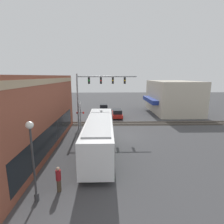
% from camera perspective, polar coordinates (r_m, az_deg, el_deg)
% --- Properties ---
extents(ground_plane, '(120.00, 120.00, 0.00)m').
position_cam_1_polar(ground_plane, '(22.45, 3.68, -7.91)').
color(ground_plane, '#424244').
extents(brick_building, '(20.02, 8.72, 7.59)m').
position_cam_1_polar(brick_building, '(20.08, -30.81, -0.67)').
color(brick_building, brown).
rests_on(brick_building, ground).
extents(shop_building, '(12.90, 9.39, 6.51)m').
position_cam_1_polar(shop_building, '(38.72, 19.05, 4.71)').
color(shop_building, beige).
rests_on(shop_building, ground).
extents(city_bus, '(12.41, 2.59, 3.33)m').
position_cam_1_polar(city_bus, '(17.82, -4.09, -6.92)').
color(city_bus, white).
rests_on(city_bus, ground).
extents(traffic_signal_gantry, '(0.42, 8.41, 7.84)m').
position_cam_1_polar(traffic_signal_gantry, '(24.79, -5.25, 7.97)').
color(traffic_signal_gantry, gray).
rests_on(traffic_signal_gantry, ground).
extents(crossing_signal, '(1.41, 1.18, 3.81)m').
position_cam_1_polar(crossing_signal, '(25.66, -10.32, -0.25)').
color(crossing_signal, gray).
rests_on(crossing_signal, ground).
extents(streetlamp, '(0.44, 0.44, 5.04)m').
position_cam_1_polar(streetlamp, '(11.42, -24.52, -12.72)').
color(streetlamp, '#38383A').
rests_on(streetlamp, ground).
extents(rail_track_near, '(2.60, 60.00, 0.15)m').
position_cam_1_polar(rail_track_near, '(28.15, 2.59, -3.76)').
color(rail_track_near, '#332D28').
rests_on(rail_track_near, ground).
extents(parked_car_red, '(4.83, 1.82, 1.52)m').
position_cam_1_polar(parked_car_red, '(32.28, 1.69, -0.50)').
color(parked_car_red, '#B21E19').
rests_on(parked_car_red, ground).
extents(parked_car_black, '(4.44, 1.82, 1.41)m').
position_cam_1_polar(parked_car_black, '(38.99, -2.68, 1.54)').
color(parked_car_black, black).
rests_on(parked_car_black, ground).
extents(pedestrian_at_crossing, '(0.34, 0.34, 1.66)m').
position_cam_1_polar(pedestrian_at_crossing, '(26.54, -7.67, -3.00)').
color(pedestrian_at_crossing, black).
rests_on(pedestrian_at_crossing, ground).
extents(pedestrian_by_lamp, '(0.34, 0.34, 1.76)m').
position_cam_1_polar(pedestrian_by_lamp, '(12.74, -17.06, -20.19)').
color(pedestrian_by_lamp, '#473828').
rests_on(pedestrian_by_lamp, ground).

